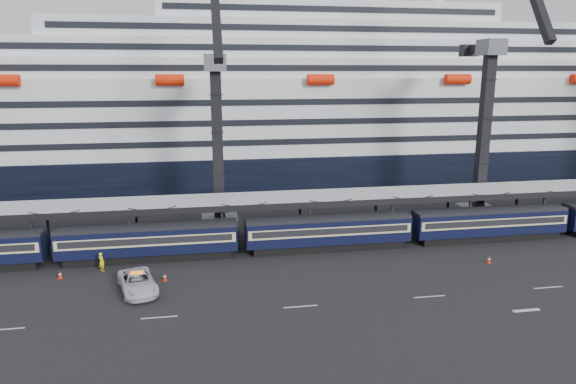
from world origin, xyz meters
name	(u,v)px	position (x,y,z in m)	size (l,w,h in m)	color
ground	(431,278)	(0.00, 0.00, 0.00)	(260.00, 260.00, 0.00)	black
lane_markings	(539,294)	(8.15, -5.23, 0.01)	(111.00, 4.27, 0.02)	beige
train	(357,230)	(-4.65, 10.00, 2.20)	(133.05, 3.00, 4.05)	black
canopy	(384,194)	(0.00, 14.00, 5.25)	(130.00, 6.25, 5.53)	#979A9E
cruise_ship	(318,115)	(-1.08, 45.99, 12.34)	(214.09, 28.84, 34.00)	black
crane_dark_near	(217,139)	(-20.00, 18.59, 11.93)	(4.50, 17.75, 35.08)	#4D4F55
crane_dark_mid	(486,123)	(15.00, 17.59, 13.36)	(4.50, 18.24, 39.64)	#4D4F55
pickup_truck	(138,282)	(-28.31, 1.65, 0.90)	(3.00, 6.51, 1.81)	silver
worker	(101,262)	(-32.54, 7.49, 1.00)	(0.73, 0.48, 2.00)	#FFF70D
traffic_cone_b	(60,275)	(-36.29, 6.17, 0.41)	(0.41, 0.41, 0.82)	red
traffic_cone_c	(165,277)	(-26.02, 3.89, 0.40)	(0.40, 0.40, 0.81)	red
traffic_cone_d	(489,259)	(7.93, 2.88, 0.41)	(0.41, 0.41, 0.82)	red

